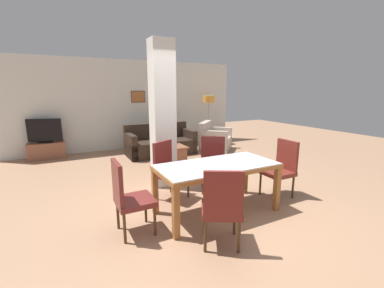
{
  "coord_description": "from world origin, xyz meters",
  "views": [
    {
      "loc": [
        -2.01,
        -3.03,
        1.82
      ],
      "look_at": [
        0.0,
        0.8,
        0.9
      ],
      "focal_mm": 24.0,
      "sensor_mm": 36.0,
      "label": 1
    }
  ],
  "objects_px": {
    "floor_lamp": "(209,103)",
    "dining_chair_far_right": "(213,161)",
    "dining_chair_far_left": "(169,168)",
    "tv_screen": "(45,131)",
    "armchair": "(214,140)",
    "bottle": "(171,141)",
    "dining_chair_near_left": "(222,205)",
    "sofa": "(160,144)",
    "dining_table": "(217,174)",
    "tv_stand": "(47,151)",
    "dining_chair_head_left": "(128,195)",
    "coffee_table": "(171,154)",
    "dining_chair_head_right": "(281,166)"
  },
  "relations": [
    {
      "from": "floor_lamp",
      "to": "dining_chair_far_right",
      "type": "bearing_deg",
      "value": -120.05
    },
    {
      "from": "dining_chair_far_left",
      "to": "tv_screen",
      "type": "bearing_deg",
      "value": -92.18
    },
    {
      "from": "armchair",
      "to": "bottle",
      "type": "relative_size",
      "value": 4.29
    },
    {
      "from": "dining_chair_near_left",
      "to": "bottle",
      "type": "bearing_deg",
      "value": 105.13
    },
    {
      "from": "sofa",
      "to": "floor_lamp",
      "type": "height_order",
      "value": "floor_lamp"
    },
    {
      "from": "dining_table",
      "to": "tv_stand",
      "type": "xyz_separation_m",
      "value": [
        -2.35,
        4.7,
        -0.38
      ]
    },
    {
      "from": "sofa",
      "to": "bottle",
      "type": "relative_size",
      "value": 6.42
    },
    {
      "from": "dining_table",
      "to": "floor_lamp",
      "type": "bearing_deg",
      "value": 60.21
    },
    {
      "from": "dining_chair_far_right",
      "to": "bottle",
      "type": "height_order",
      "value": "dining_chair_far_right"
    },
    {
      "from": "dining_chair_far_left",
      "to": "bottle",
      "type": "distance_m",
      "value": 2.27
    },
    {
      "from": "dining_chair_far_left",
      "to": "dining_chair_head_left",
      "type": "bearing_deg",
      "value": 14.37
    },
    {
      "from": "sofa",
      "to": "bottle",
      "type": "bearing_deg",
      "value": 88.58
    },
    {
      "from": "dining_table",
      "to": "tv_screen",
      "type": "height_order",
      "value": "tv_screen"
    },
    {
      "from": "dining_chair_head_left",
      "to": "sofa",
      "type": "distance_m",
      "value": 4.18
    },
    {
      "from": "dining_chair_near_left",
      "to": "armchair",
      "type": "relative_size",
      "value": 0.77
    },
    {
      "from": "dining_chair_far_right",
      "to": "dining_chair_near_left",
      "type": "bearing_deg",
      "value": 89.57
    },
    {
      "from": "coffee_table",
      "to": "dining_chair_near_left",
      "type": "bearing_deg",
      "value": -103.76
    },
    {
      "from": "sofa",
      "to": "coffee_table",
      "type": "xyz_separation_m",
      "value": [
        -0.08,
        -0.96,
        -0.08
      ]
    },
    {
      "from": "coffee_table",
      "to": "dining_chair_far_right",
      "type": "bearing_deg",
      "value": -89.8
    },
    {
      "from": "dining_table",
      "to": "dining_chair_head_left",
      "type": "bearing_deg",
      "value": 180.0
    },
    {
      "from": "tv_stand",
      "to": "tv_screen",
      "type": "bearing_deg",
      "value": 0.0
    },
    {
      "from": "dining_chair_near_left",
      "to": "sofa",
      "type": "xyz_separation_m",
      "value": [
        0.96,
        4.53,
        -0.23
      ]
    },
    {
      "from": "dining_chair_near_left",
      "to": "coffee_table",
      "type": "height_order",
      "value": "dining_chair_near_left"
    },
    {
      "from": "dining_chair_near_left",
      "to": "dining_chair_head_right",
      "type": "relative_size",
      "value": 1.0
    },
    {
      "from": "coffee_table",
      "to": "tv_stand",
      "type": "relative_size",
      "value": 0.84
    },
    {
      "from": "sofa",
      "to": "armchair",
      "type": "bearing_deg",
      "value": 171.06
    },
    {
      "from": "dining_chair_far_right",
      "to": "dining_chair_far_left",
      "type": "xyz_separation_m",
      "value": [
        -0.88,
        0.01,
        0.0
      ]
    },
    {
      "from": "dining_chair_head_right",
      "to": "sofa",
      "type": "xyz_separation_m",
      "value": [
        -0.79,
        3.75,
        -0.23
      ]
    },
    {
      "from": "bottle",
      "to": "floor_lamp",
      "type": "bearing_deg",
      "value": 37.17
    },
    {
      "from": "dining_chair_head_left",
      "to": "bottle",
      "type": "height_order",
      "value": "dining_chair_head_left"
    },
    {
      "from": "dining_table",
      "to": "dining_chair_far_right",
      "type": "xyz_separation_m",
      "value": [
        0.44,
        0.81,
        -0.07
      ]
    },
    {
      "from": "dining_chair_head_right",
      "to": "dining_chair_far_right",
      "type": "bearing_deg",
      "value": 47.18
    },
    {
      "from": "armchair",
      "to": "sofa",
      "type": "bearing_deg",
      "value": -54.93
    },
    {
      "from": "sofa",
      "to": "tv_stand",
      "type": "distance_m",
      "value": 3.02
    },
    {
      "from": "dining_table",
      "to": "dining_chair_near_left",
      "type": "height_order",
      "value": "dining_chair_near_left"
    },
    {
      "from": "dining_chair_head_right",
      "to": "bottle",
      "type": "height_order",
      "value": "dining_chair_head_right"
    },
    {
      "from": "dining_chair_near_left",
      "to": "coffee_table",
      "type": "distance_m",
      "value": 3.69
    },
    {
      "from": "dining_chair_far_left",
      "to": "tv_screen",
      "type": "relative_size",
      "value": 1.18
    },
    {
      "from": "dining_chair_far_right",
      "to": "armchair",
      "type": "distance_m",
      "value": 3.2
    },
    {
      "from": "dining_chair_head_right",
      "to": "tv_screen",
      "type": "relative_size",
      "value": 1.18
    },
    {
      "from": "dining_chair_near_left",
      "to": "armchair",
      "type": "bearing_deg",
      "value": 87.94
    },
    {
      "from": "bottle",
      "to": "tv_screen",
      "type": "bearing_deg",
      "value": 147.38
    },
    {
      "from": "dining_table",
      "to": "dining_chair_head_left",
      "type": "xyz_separation_m",
      "value": [
        -1.32,
        0.0,
        -0.07
      ]
    },
    {
      "from": "dining_chair_near_left",
      "to": "dining_chair_far_left",
      "type": "relative_size",
      "value": 1.0
    },
    {
      "from": "floor_lamp",
      "to": "coffee_table",
      "type": "bearing_deg",
      "value": -142.11
    },
    {
      "from": "dining_chair_far_left",
      "to": "armchair",
      "type": "xyz_separation_m",
      "value": [
        2.62,
        2.67,
        -0.23
      ]
    },
    {
      "from": "dining_chair_far_left",
      "to": "armchair",
      "type": "distance_m",
      "value": 3.75
    },
    {
      "from": "tv_stand",
      "to": "dining_chair_head_right",
      "type": "bearing_deg",
      "value": -52.07
    },
    {
      "from": "dining_chair_far_right",
      "to": "dining_chair_far_left",
      "type": "relative_size",
      "value": 1.0
    },
    {
      "from": "dining_chair_near_left",
      "to": "coffee_table",
      "type": "xyz_separation_m",
      "value": [
        0.87,
        3.57,
        -0.31
      ]
    }
  ]
}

